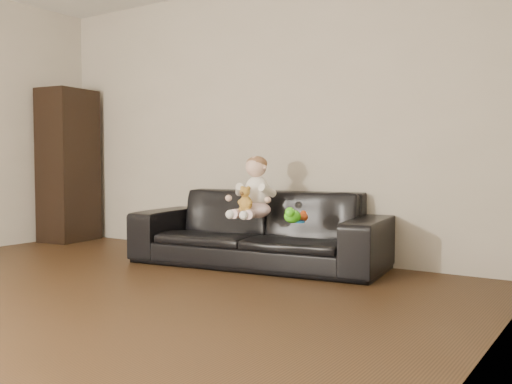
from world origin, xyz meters
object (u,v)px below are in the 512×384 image
Objects in this scene: sofa at (259,228)px; toy_green at (292,216)px; baby at (255,191)px; toy_rattle at (303,217)px; teddy_bear at (245,199)px; cabinet at (68,166)px; toy_blue_disc at (299,222)px.

sofa is 0.59m from toy_green.
sofa is 4.19× the size of baby.
baby is 0.51m from toy_rattle.
toy_green is at bearing -17.02° from teddy_bear.
teddy_bear is (2.68, -0.38, -0.26)m from cabinet.
toy_blue_disc is at bearing 65.10° from toy_green.
cabinet is 3.26× the size of baby.
cabinet is 3.20m from toy_blue_disc.
teddy_bear is at bearing -86.84° from sofa.
cabinet is 3.17m from toy_green.
teddy_bear is 1.39× the size of toy_green.
teddy_bear reaches higher than sofa.
cabinet is at bearing 170.58° from sofa.
toy_rattle is (0.52, -0.14, 0.14)m from sofa.
toy_blue_disc is at bearing -13.16° from cabinet.
sofa reaches higher than toy_blue_disc.
baby is (0.04, -0.12, 0.33)m from sofa.
baby is at bearing 160.64° from toy_green.
teddy_bear is at bearing -163.65° from toy_rattle.
toy_green is 0.14m from toy_rattle.
toy_green is 1.98× the size of toy_rattle.
toy_blue_disc is (3.15, -0.33, -0.42)m from cabinet.
cabinet reaches higher than sofa.
toy_rattle is at bearing -18.53° from baby.
sofa is at bearing -9.43° from cabinet.
sofa is 22.54× the size of toy_blue_disc.
sofa is 0.39m from teddy_bear.
toy_blue_disc is at bearing -10.52° from teddy_bear.
sofa is 28.98× the size of toy_rattle.
baby is at bearing 177.32° from toy_rattle.
teddy_bear is at bearing 179.87° from toy_green.
baby is at bearing 167.50° from toy_blue_disc.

